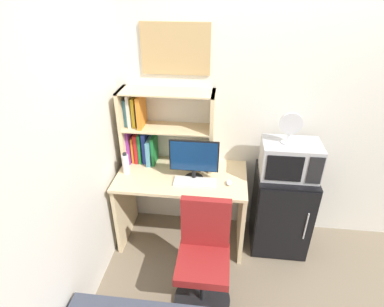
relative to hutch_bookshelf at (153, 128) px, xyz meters
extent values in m
cube|color=silver|center=(1.64, 0.14, 0.16)|extent=(6.40, 0.04, 2.60)
cube|color=silver|center=(-0.38, -1.48, 0.16)|extent=(0.04, 4.40, 2.60)
cube|color=beige|center=(0.29, -0.19, -0.38)|extent=(1.19, 0.63, 0.03)
cube|color=beige|center=(-0.29, -0.19, -0.77)|extent=(0.04, 0.57, 0.75)
cube|color=beige|center=(0.86, -0.19, -0.77)|extent=(0.04, 0.57, 0.75)
cube|color=beige|center=(-0.27, -0.01, 0.00)|extent=(0.03, 0.27, 0.73)
cube|color=beige|center=(0.54, -0.01, 0.00)|extent=(0.03, 0.27, 0.73)
cube|color=beige|center=(0.14, -0.01, 0.36)|extent=(0.85, 0.27, 0.01)
cube|color=beige|center=(0.14, -0.01, 0.02)|extent=(0.78, 0.27, 0.01)
cube|color=purple|center=(-0.24, 0.01, -0.20)|extent=(0.03, 0.19, 0.33)
cube|color=orange|center=(-0.21, 0.02, -0.23)|extent=(0.02, 0.16, 0.26)
cube|color=#B21E1E|center=(-0.17, 0.02, -0.22)|extent=(0.03, 0.17, 0.29)
cube|color=#197233|center=(-0.14, 0.02, -0.22)|extent=(0.03, 0.16, 0.30)
cube|color=navy|center=(-0.10, 0.02, -0.21)|extent=(0.04, 0.16, 0.31)
cube|color=teal|center=(-0.05, 0.00, -0.24)|extent=(0.04, 0.22, 0.25)
cube|color=#197233|center=(-0.01, 0.01, -0.22)|extent=(0.03, 0.19, 0.28)
cube|color=teal|center=(-0.24, 0.02, 0.15)|extent=(0.03, 0.16, 0.25)
cube|color=silver|center=(-0.20, 0.01, 0.17)|extent=(0.03, 0.20, 0.30)
cube|color=gold|center=(-0.16, 0.02, 0.16)|extent=(0.03, 0.17, 0.27)
cube|color=black|center=(-0.13, 0.02, 0.13)|extent=(0.02, 0.16, 0.22)
cube|color=orange|center=(-0.10, 0.00, 0.17)|extent=(0.04, 0.23, 0.29)
cylinder|color=black|center=(0.41, -0.25, -0.36)|extent=(0.17, 0.17, 0.02)
cylinder|color=black|center=(0.41, -0.25, -0.31)|extent=(0.04, 0.04, 0.08)
cube|color=black|center=(0.41, -0.24, -0.13)|extent=(0.43, 0.01, 0.30)
cube|color=navy|center=(0.41, -0.25, -0.13)|extent=(0.41, 0.02, 0.27)
cube|color=silver|center=(0.42, -0.31, -0.35)|extent=(0.37, 0.14, 0.02)
ellipsoid|color=silver|center=(0.72, -0.29, -0.35)|extent=(0.05, 0.08, 0.03)
cylinder|color=silver|center=(-0.22, -0.22, -0.27)|extent=(0.06, 0.06, 0.19)
cylinder|color=black|center=(-0.22, -0.22, -0.16)|extent=(0.03, 0.03, 0.02)
cube|color=black|center=(1.23, -0.14, -0.73)|extent=(0.52, 0.47, 0.82)
cube|color=black|center=(1.23, -0.38, -0.73)|extent=(0.49, 0.01, 0.79)
cylinder|color=#B2B2B7|center=(1.41, -0.39, -0.69)|extent=(0.01, 0.01, 0.29)
cube|color=#ADADB2|center=(1.23, -0.14, -0.16)|extent=(0.50, 0.33, 0.31)
cube|color=black|center=(1.16, -0.31, -0.16)|extent=(0.30, 0.01, 0.24)
cube|color=black|center=(1.41, -0.31, -0.16)|extent=(0.12, 0.01, 0.25)
cylinder|color=silver|center=(1.19, -0.14, 0.00)|extent=(0.11, 0.11, 0.01)
cylinder|color=silver|center=(1.19, -0.14, 0.05)|extent=(0.02, 0.02, 0.08)
cylinder|color=silver|center=(1.19, -0.15, 0.18)|extent=(0.19, 0.03, 0.19)
cylinder|color=black|center=(0.55, -0.90, -1.12)|extent=(0.46, 0.46, 0.04)
cylinder|color=black|center=(0.55, -0.90, -0.92)|extent=(0.04, 0.04, 0.41)
cube|color=maroon|center=(0.55, -0.90, -0.69)|extent=(0.40, 0.40, 0.07)
cube|color=maroon|center=(0.55, -0.72, -0.44)|extent=(0.38, 0.06, 0.44)
cube|color=tan|center=(0.21, 0.11, 0.69)|extent=(0.59, 0.02, 0.43)
camera|label=1|loc=(0.66, -2.55, 1.21)|focal=29.04mm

